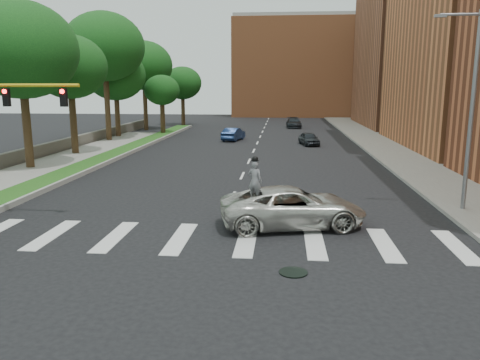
# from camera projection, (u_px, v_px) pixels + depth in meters

# --- Properties ---
(ground_plane) EXTENTS (160.00, 160.00, 0.00)m
(ground_plane) POSITION_uv_depth(u_px,v_px,m) (209.00, 248.00, 16.93)
(ground_plane) COLOR black
(ground_plane) RESTS_ON ground
(grass_median) EXTENTS (2.00, 60.00, 0.25)m
(grass_median) POSITION_uv_depth(u_px,v_px,m) (106.00, 158.00, 37.45)
(grass_median) COLOR #1F5117
(grass_median) RESTS_ON ground
(median_curb) EXTENTS (0.20, 60.00, 0.28)m
(median_curb) POSITION_uv_depth(u_px,v_px,m) (119.00, 158.00, 37.35)
(median_curb) COLOR #979791
(median_curb) RESTS_ON ground
(sidewalk_right) EXTENTS (5.00, 90.00, 0.18)m
(sidewalk_right) POSITION_uv_depth(u_px,v_px,m) (398.00, 153.00, 40.19)
(sidewalk_right) COLOR gray
(sidewalk_right) RESTS_ON ground
(stone_wall) EXTENTS (0.50, 56.00, 1.10)m
(stone_wall) POSITION_uv_depth(u_px,v_px,m) (52.00, 148.00, 39.81)
(stone_wall) COLOR #58534B
(stone_wall) RESTS_ON ground
(manhole) EXTENTS (0.90, 0.90, 0.04)m
(manhole) POSITION_uv_depth(u_px,v_px,m) (293.00, 272.00, 14.70)
(manhole) COLOR black
(manhole) RESTS_ON ground
(building_far) EXTENTS (16.00, 22.00, 20.00)m
(building_far) POSITION_uv_depth(u_px,v_px,m) (423.00, 55.00, 65.69)
(building_far) COLOR brown
(building_far) RESTS_ON ground
(building_backdrop) EXTENTS (26.00, 14.00, 18.00)m
(building_backdrop) POSITION_uv_depth(u_px,v_px,m) (302.00, 69.00, 90.74)
(building_backdrop) COLOR #C26B3D
(building_backdrop) RESTS_ON ground
(streetlight) EXTENTS (2.05, 0.20, 9.00)m
(streetlight) POSITION_uv_depth(u_px,v_px,m) (470.00, 106.00, 20.84)
(streetlight) COLOR slate
(streetlight) RESTS_ON ground
(stilt_performer) EXTENTS (0.82, 0.64, 3.00)m
(stilt_performer) POSITION_uv_depth(u_px,v_px,m) (255.00, 200.00, 19.19)
(stilt_performer) COLOR #372616
(stilt_performer) RESTS_ON ground
(suv_crossing) EXTENTS (6.47, 3.97, 1.67)m
(suv_crossing) POSITION_uv_depth(u_px,v_px,m) (293.00, 207.00, 19.41)
(suv_crossing) COLOR beige
(suv_crossing) RESTS_ON ground
(car_near) EXTENTS (2.24, 3.95, 1.27)m
(car_near) POSITION_uv_depth(u_px,v_px,m) (309.00, 139.00, 46.25)
(car_near) COLOR black
(car_near) RESTS_ON ground
(car_mid) EXTENTS (2.30, 4.37, 1.37)m
(car_mid) POSITION_uv_depth(u_px,v_px,m) (233.00, 134.00, 50.14)
(car_mid) COLOR navy
(car_mid) RESTS_ON ground
(car_far) EXTENTS (2.15, 4.84, 1.38)m
(car_far) POSITION_uv_depth(u_px,v_px,m) (294.00, 123.00, 65.52)
(car_far) COLOR black
(car_far) RESTS_ON ground
(tree_2) EXTENTS (7.67, 7.67, 11.40)m
(tree_2) POSITION_uv_depth(u_px,v_px,m) (20.00, 50.00, 31.29)
(tree_2) COLOR #372616
(tree_2) RESTS_ON ground
(tree_3) EXTENTS (6.14, 6.14, 9.92)m
(tree_3) POSITION_uv_depth(u_px,v_px,m) (70.00, 67.00, 38.34)
(tree_3) COLOR #372616
(tree_3) RESTS_ON ground
(tree_4) EXTENTS (8.20, 8.20, 13.18)m
(tree_4) POSITION_uv_depth(u_px,v_px,m) (104.00, 47.00, 47.56)
(tree_4) COLOR #372616
(tree_4) RESTS_ON ground
(tree_5) EXTENTS (7.42, 7.42, 11.52)m
(tree_5) POSITION_uv_depth(u_px,v_px,m) (144.00, 66.00, 60.62)
(tree_5) COLOR #372616
(tree_5) RESTS_ON ground
(tree_6) EXTENTS (4.19, 4.19, 7.06)m
(tree_6) POSITION_uv_depth(u_px,v_px,m) (162.00, 91.00, 55.26)
(tree_6) COLOR #372616
(tree_6) RESTS_ON ground
(tree_7) EXTENTS (5.60, 5.60, 8.55)m
(tree_7) POSITION_uv_depth(u_px,v_px,m) (182.00, 83.00, 68.39)
(tree_7) COLOR #372616
(tree_7) RESTS_ON ground
(tree_8) EXTENTS (6.62, 6.62, 9.79)m
(tree_8) POSITION_uv_depth(u_px,v_px,m) (115.00, 75.00, 51.79)
(tree_8) COLOR #372616
(tree_8) RESTS_ON ground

